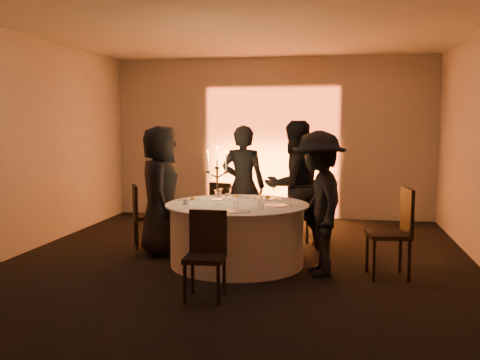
% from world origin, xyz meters
% --- Properties ---
extents(floor, '(7.00, 7.00, 0.00)m').
position_xyz_m(floor, '(0.00, 0.00, 0.00)').
color(floor, black).
rests_on(floor, ground).
extents(ceiling, '(7.00, 7.00, 0.00)m').
position_xyz_m(ceiling, '(0.00, 0.00, 3.00)').
color(ceiling, silver).
rests_on(ceiling, wall_back).
extents(wall_back, '(7.00, 0.00, 7.00)m').
position_xyz_m(wall_back, '(0.00, 3.50, 1.50)').
color(wall_back, '#BAB5AD').
rests_on(wall_back, floor).
extents(wall_front, '(7.00, 0.00, 7.00)m').
position_xyz_m(wall_front, '(0.00, -3.50, 1.50)').
color(wall_front, '#BAB5AD').
rests_on(wall_front, floor).
extents(wall_left, '(0.00, 7.00, 7.00)m').
position_xyz_m(wall_left, '(-3.00, 0.00, 1.50)').
color(wall_left, '#BAB5AD').
rests_on(wall_left, floor).
extents(uplighter_fixture, '(0.25, 0.12, 0.10)m').
position_xyz_m(uplighter_fixture, '(0.00, 3.20, 0.05)').
color(uplighter_fixture, black).
rests_on(uplighter_fixture, floor).
extents(banquet_table, '(1.80, 1.80, 0.77)m').
position_xyz_m(banquet_table, '(0.00, 0.00, 0.38)').
color(banquet_table, black).
rests_on(banquet_table, floor).
extents(chair_left, '(0.53, 0.53, 0.89)m').
position_xyz_m(chair_left, '(-1.52, 0.70, 0.50)').
color(chair_left, black).
rests_on(chair_left, floor).
extents(chair_back_left, '(0.47, 0.47, 0.86)m').
position_xyz_m(chair_back_left, '(-0.53, 1.61, 0.48)').
color(chair_back_left, black).
rests_on(chair_back_left, floor).
extents(chair_back_right, '(0.56, 0.56, 0.95)m').
position_xyz_m(chair_back_right, '(0.91, 1.51, 0.53)').
color(chair_back_right, black).
rests_on(chair_back_right, floor).
extents(chair_right, '(0.52, 0.52, 1.04)m').
position_xyz_m(chair_right, '(1.91, -0.25, 0.59)').
color(chair_right, black).
rests_on(chair_right, floor).
extents(chair_front, '(0.41, 0.41, 0.89)m').
position_xyz_m(chair_front, '(-0.06, -1.35, 0.50)').
color(chair_front, black).
rests_on(chair_front, floor).
extents(guest_left, '(0.78, 0.98, 1.74)m').
position_xyz_m(guest_left, '(-1.12, 0.34, 0.87)').
color(guest_left, black).
rests_on(guest_left, floor).
extents(guest_back_left, '(0.68, 0.48, 1.75)m').
position_xyz_m(guest_back_left, '(-0.11, 1.05, 0.88)').
color(guest_back_left, black).
rests_on(guest_back_left, floor).
extents(guest_back_right, '(1.12, 1.07, 1.82)m').
position_xyz_m(guest_back_right, '(0.64, 0.89, 0.91)').
color(guest_back_right, black).
rests_on(guest_back_right, floor).
extents(guest_right, '(0.89, 1.22, 1.69)m').
position_xyz_m(guest_right, '(1.02, -0.27, 0.85)').
color(guest_right, black).
rests_on(guest_right, floor).
extents(plate_left, '(0.36, 0.24, 0.08)m').
position_xyz_m(plate_left, '(-0.61, 0.14, 0.79)').
color(plate_left, white).
rests_on(plate_left, banquet_table).
extents(plate_back_left, '(0.36, 0.25, 0.08)m').
position_xyz_m(plate_back_left, '(-0.12, 0.52, 0.79)').
color(plate_back_left, white).
rests_on(plate_back_left, banquet_table).
extents(plate_back_right, '(0.36, 0.28, 0.08)m').
position_xyz_m(plate_back_right, '(0.32, 0.48, 0.79)').
color(plate_back_right, white).
rests_on(plate_back_right, banquet_table).
extents(plate_right, '(0.36, 0.27, 0.01)m').
position_xyz_m(plate_right, '(0.51, -0.09, 0.78)').
color(plate_right, white).
rests_on(plate_right, banquet_table).
extents(plate_front, '(0.35, 0.28, 0.01)m').
position_xyz_m(plate_front, '(0.09, -0.61, 0.78)').
color(plate_front, white).
rests_on(plate_front, banquet_table).
extents(coffee_cup, '(0.11, 0.11, 0.07)m').
position_xyz_m(coffee_cup, '(-0.61, -0.17, 0.80)').
color(coffee_cup, white).
rests_on(coffee_cup, banquet_table).
extents(candelabra, '(0.30, 0.14, 0.72)m').
position_xyz_m(candelabra, '(-0.31, 0.24, 1.02)').
color(candelabra, silver).
rests_on(candelabra, banquet_table).
extents(wine_glass_a, '(0.07, 0.07, 0.19)m').
position_xyz_m(wine_glass_a, '(0.29, 0.02, 0.91)').
color(wine_glass_a, silver).
rests_on(wine_glass_a, banquet_table).
extents(wine_glass_b, '(0.07, 0.07, 0.19)m').
position_xyz_m(wine_glass_b, '(-0.21, -0.01, 0.91)').
color(wine_glass_b, silver).
rests_on(wine_glass_b, banquet_table).
extents(wine_glass_c, '(0.07, 0.07, 0.19)m').
position_xyz_m(wine_glass_c, '(-0.10, 0.07, 0.91)').
color(wine_glass_c, silver).
rests_on(wine_glass_c, banquet_table).
extents(wine_glass_d, '(0.07, 0.07, 0.19)m').
position_xyz_m(wine_glass_d, '(0.41, 0.45, 0.91)').
color(wine_glass_d, silver).
rests_on(wine_glass_d, banquet_table).
extents(wine_glass_e, '(0.07, 0.07, 0.19)m').
position_xyz_m(wine_glass_e, '(-0.23, -0.15, 0.91)').
color(wine_glass_e, silver).
rests_on(wine_glass_e, banquet_table).
extents(tumbler_a, '(0.07, 0.07, 0.09)m').
position_xyz_m(tumbler_a, '(0.36, -0.36, 0.82)').
color(tumbler_a, silver).
rests_on(tumbler_a, banquet_table).
extents(tumbler_b, '(0.07, 0.07, 0.09)m').
position_xyz_m(tumbler_b, '(0.26, 0.19, 0.82)').
color(tumbler_b, silver).
rests_on(tumbler_b, banquet_table).
extents(tumbler_c, '(0.07, 0.07, 0.09)m').
position_xyz_m(tumbler_c, '(-0.18, 0.28, 0.82)').
color(tumbler_c, silver).
rests_on(tumbler_c, banquet_table).
extents(tumbler_d, '(0.07, 0.07, 0.09)m').
position_xyz_m(tumbler_d, '(0.06, -0.40, 0.82)').
color(tumbler_d, silver).
rests_on(tumbler_d, banquet_table).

